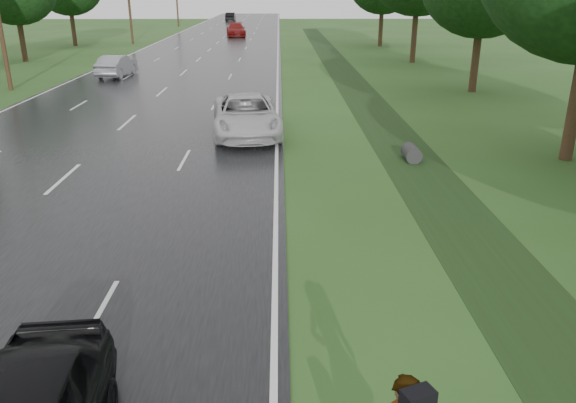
# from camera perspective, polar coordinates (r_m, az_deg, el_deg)

# --- Properties ---
(road) EXTENTS (14.00, 180.00, 0.04)m
(road) POSITION_cam_1_polar(r_m,az_deg,el_deg) (54.71, -8.36, 14.67)
(road) COLOR black
(road) RESTS_ON ground
(edge_stripe_east) EXTENTS (0.12, 180.00, 0.01)m
(edge_stripe_east) POSITION_cam_1_polar(r_m,az_deg,el_deg) (54.27, -1.03, 14.85)
(edge_stripe_east) COLOR silver
(edge_stripe_east) RESTS_ON road
(edge_stripe_west) EXTENTS (0.12, 180.00, 0.01)m
(edge_stripe_west) POSITION_cam_1_polar(r_m,az_deg,el_deg) (55.95, -15.45, 14.32)
(edge_stripe_west) COLOR silver
(edge_stripe_west) RESTS_ON road
(center_line) EXTENTS (0.12, 180.00, 0.01)m
(center_line) POSITION_cam_1_polar(r_m,az_deg,el_deg) (54.71, -8.36, 14.69)
(center_line) COLOR silver
(center_line) RESTS_ON road
(drainage_ditch) EXTENTS (2.20, 120.00, 0.56)m
(drainage_ditch) POSITION_cam_1_polar(r_m,az_deg,el_deg) (28.63, 8.57, 9.23)
(drainage_ditch) COLOR black
(drainage_ditch) RESTS_ON ground
(white_pickup) EXTENTS (3.21, 5.94, 1.58)m
(white_pickup) POSITION_cam_1_polar(r_m,az_deg,el_deg) (23.23, -4.27, 8.73)
(white_pickup) COLOR #BCBCBC
(white_pickup) RESTS_ON road
(silver_sedan) EXTENTS (1.90, 4.48, 1.44)m
(silver_sedan) POSITION_cam_1_polar(r_m,az_deg,el_deg) (40.97, -17.02, 13.04)
(silver_sedan) COLOR gray
(silver_sedan) RESTS_ON road
(far_car_red) EXTENTS (2.90, 5.81, 1.62)m
(far_car_red) POSITION_cam_1_polar(r_m,az_deg,el_deg) (74.10, -5.31, 16.99)
(far_car_red) COLOR maroon
(far_car_red) RESTS_ON road
(far_car_dark) EXTENTS (1.67, 4.72, 1.55)m
(far_car_dark) POSITION_cam_1_polar(r_m,az_deg,el_deg) (109.43, -5.86, 18.16)
(far_car_dark) COLOR black
(far_car_dark) RESTS_ON road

